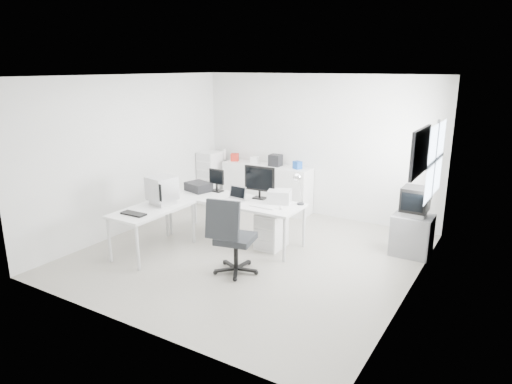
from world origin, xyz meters
The scene contains 30 objects.
floor centered at (0.00, 0.00, 0.00)m, with size 5.00×5.00×0.01m, color beige.
ceiling centered at (0.00, 0.00, 2.80)m, with size 5.00×5.00×0.01m, color white.
back_wall centered at (0.00, 2.50, 1.40)m, with size 5.00×0.02×2.80m, color silver.
left_wall centered at (-2.50, 0.00, 1.40)m, with size 0.02×5.00×2.80m, color silver.
right_wall centered at (2.50, 0.00, 1.40)m, with size 0.02×5.00×2.80m, color silver.
window centered at (2.48, 1.20, 1.60)m, with size 0.02×1.20×1.10m, color white, non-canonical shape.
wall_picture centered at (2.47, 0.10, 1.90)m, with size 0.04×0.90×0.60m, color black, non-canonical shape.
main_desk centered at (-0.55, 0.40, 0.38)m, with size 2.40×0.80×0.75m, color silver, non-canonical shape.
side_desk centered at (-1.40, -0.70, 0.38)m, with size 0.70×1.40×0.75m, color silver, non-canonical shape.
drawer_pedestal centered at (0.15, 0.45, 0.30)m, with size 0.40×0.50×0.60m, color silver.
inkjet_printer centered at (-1.40, 0.50, 0.83)m, with size 0.44×0.34×0.16m, color black.
lcd_monitor_small centered at (-1.10, 0.65, 0.95)m, with size 0.31×0.18×0.39m, color black, non-canonical shape.
lcd_monitor_large centered at (-0.20, 0.65, 1.04)m, with size 0.56×0.22×0.58m, color black, non-canonical shape.
laptop centered at (-0.50, 0.30, 0.86)m, with size 0.33×0.34×0.22m, color #B7B7BA, non-canonical shape.
white_keyboard centered at (0.10, 0.25, 0.76)m, with size 0.44×0.13×0.02m, color silver.
white_mouse centered at (0.40, 0.30, 0.78)m, with size 0.06×0.06×0.06m, color silver.
laser_printer centered at (0.20, 0.62, 0.86)m, with size 0.37×0.32×0.21m, color silver.
desk_lamp centered at (0.55, 0.70, 1.02)m, with size 0.18×0.18×0.53m, color silver, non-canonical shape.
crt_monitor centered at (-1.40, -0.45, 1.00)m, with size 0.43×0.43×0.49m, color #B7B7BA, non-canonical shape.
black_keyboard centered at (-1.40, -1.10, 0.76)m, with size 0.41×0.16×0.03m, color black.
office_chair centered at (0.17, -0.65, 0.58)m, with size 0.67×0.67×1.16m, color #26282C, non-canonical shape.
tv_cabinet centered at (2.22, 1.35, 0.33)m, with size 0.60×0.49×0.66m, color slate.
crt_tv centered at (2.22, 1.35, 0.88)m, with size 0.50×0.48×0.45m, color black, non-canonical shape.
sideboard centered at (-0.97, 2.24, 0.48)m, with size 1.92×0.48×0.96m, color silver.
clutter_box_a centered at (-1.77, 2.24, 1.04)m, with size 0.16×0.14×0.16m, color red.
clutter_box_b centered at (-1.27, 2.24, 1.03)m, with size 0.15×0.13×0.15m, color silver.
clutter_box_c centered at (-0.77, 2.24, 1.08)m, with size 0.24×0.22×0.24m, color black.
clutter_box_d centered at (-0.27, 2.24, 1.04)m, with size 0.15×0.13×0.15m, color #174BA7.
clutter_bottle centered at (-2.07, 2.28, 1.07)m, with size 0.07×0.07×0.22m, color silver.
filing_cabinet centered at (-2.28, 2.03, 0.57)m, with size 0.40×0.48×1.14m, color silver.
Camera 1 is at (3.63, -5.79, 2.94)m, focal length 32.00 mm.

